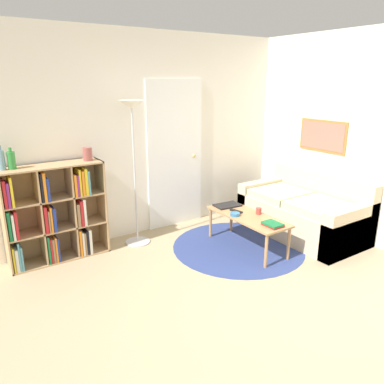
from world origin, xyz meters
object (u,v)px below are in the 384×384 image
couch (305,213)px  bowl (235,214)px  bottle_middle (11,160)px  laptop (227,205)px  vase_on_shelf (88,154)px  coffee_table (247,219)px  cup (259,211)px  floor_lamp (133,131)px  bottle_left (2,160)px  bookshelf (54,215)px

couch → bowl: size_ratio=13.57×
bottle_middle → laptop: bearing=-14.0°
laptop → vase_on_shelf: (-1.60, 0.59, 0.75)m
coffee_table → cup: bearing=-16.3°
cup → floor_lamp: bearing=142.5°
vase_on_shelf → bowl: bearing=-32.4°
floor_lamp → coffee_table: (1.06, -0.88, -1.05)m
coffee_table → cup: 0.17m
bottle_left → cup: bearing=-22.1°
laptop → bottle_left: bottle_left is taller
floor_lamp → couch: size_ratio=1.11×
bookshelf → bottle_middle: size_ratio=4.92×
bookshelf → couch: 3.17m
laptop → bottle_middle: bottle_middle is taller
cup → vase_on_shelf: vase_on_shelf is taller
cup → vase_on_shelf: (-1.72, 1.04, 0.72)m
bottle_middle → bottle_left: bearing=174.4°
coffee_table → bottle_middle: 2.71m
bookshelf → cup: bearing=-25.8°
laptop → vase_on_shelf: vase_on_shelf is taller
cup → bottle_middle: bottle_middle is taller
bowl → cup: bearing=-22.9°
laptop → vase_on_shelf: size_ratio=2.31×
bowl → cup: 0.30m
floor_lamp → bottle_left: 1.43m
couch → vase_on_shelf: vase_on_shelf is taller
coffee_table → laptop: (0.01, 0.41, 0.06)m
laptop → bowl: 0.37m
bookshelf → floor_lamp: size_ratio=0.63×
bottle_middle → couch: bearing=-18.1°
vase_on_shelf → bottle_middle: bearing=179.1°
cup → vase_on_shelf: size_ratio=0.53×
cup → bottle_middle: size_ratio=0.35×
bookshelf → bowl: (1.88, -0.93, -0.09)m
vase_on_shelf → coffee_table: bearing=-32.2°
bookshelf → cup: (2.16, -1.04, -0.07)m
floor_lamp → bowl: 1.57m
couch → coffee_table: bearing=175.3°
couch → cup: couch is taller
vase_on_shelf → cup: bearing=-31.0°
coffee_table → bottle_left: (-2.47, 1.02, 0.84)m
cup → bowl: bearing=157.1°
bookshelf → vase_on_shelf: vase_on_shelf is taller
floor_lamp → laptop: 1.54m
floor_lamp → bottle_middle: (-1.32, 0.13, -0.22)m
couch → bookshelf: bearing=160.0°
cup → bottle_left: 2.91m
coffee_table → laptop: bearing=88.1°
cup → bottle_left: bottle_left is taller
cup → coffee_table: bearing=163.7°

